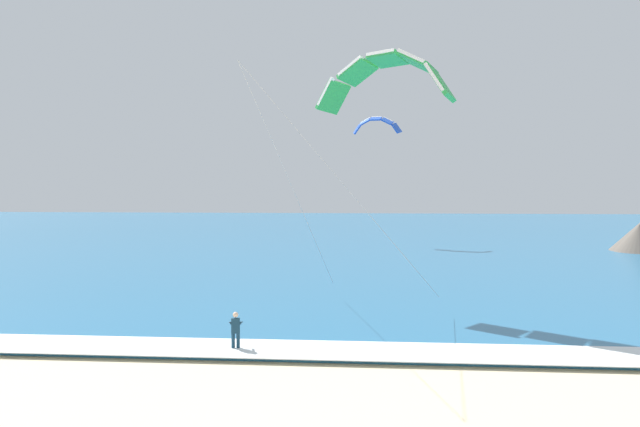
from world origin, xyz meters
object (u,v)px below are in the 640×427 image
(surfboard, at_px, (236,353))
(kite_primary, at_px, (385,75))
(kite_distant, at_px, (376,124))
(kitesurfer, at_px, (236,330))

(surfboard, height_order, kite_primary, kite_primary)
(surfboard, bearing_deg, kite_distant, 81.84)
(kitesurfer, height_order, kite_distant, kite_distant)
(kite_primary, bearing_deg, surfboard, -125.52)
(kitesurfer, bearing_deg, surfboard, -79.91)
(surfboard, xyz_separation_m, kite_distant, (6.33, 44.17, 13.77))
(kite_primary, xyz_separation_m, kite_distant, (0.18, 35.55, 1.18))
(surfboard, xyz_separation_m, kitesurfer, (-0.00, 0.02, 0.91))
(surfboard, relative_size, kite_primary, 0.12)
(kite_primary, bearing_deg, kite_distant, 89.71)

